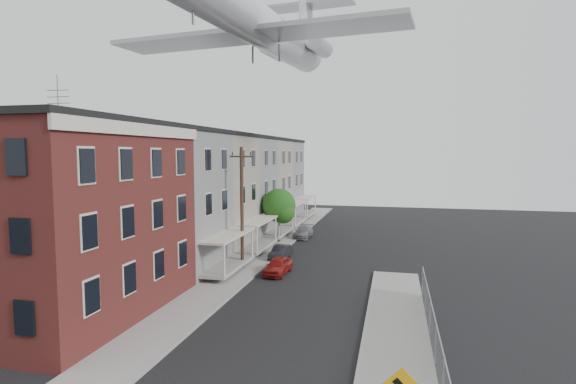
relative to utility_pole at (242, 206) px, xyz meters
name	(u,v)px	position (x,y,z in m)	size (l,w,h in m)	color
sidewalk_left	(266,251)	(0.10, 6.00, -4.61)	(3.00, 62.00, 0.12)	gray
sidewalk_right	(396,352)	(11.10, -12.00, -4.61)	(3.00, 26.00, 0.12)	gray
curb_left	(282,251)	(1.55, 6.00, -4.60)	(0.15, 62.00, 0.14)	gray
curb_right	(362,349)	(9.65, -12.00, -4.60)	(0.15, 26.00, 0.14)	gray
corner_building	(58,217)	(-6.40, -11.00, 0.49)	(10.31, 12.30, 12.15)	#3B1413
row_house_a	(153,200)	(-6.36, -1.50, 0.45)	(11.98, 7.00, 10.30)	slate
row_house_b	(194,192)	(-6.36, 5.50, 0.45)	(11.98, 7.00, 10.30)	slate
row_house_c	(224,186)	(-6.36, 12.50, 0.45)	(11.98, 7.00, 10.30)	slate
row_house_d	(246,182)	(-6.36, 19.50, 0.45)	(11.98, 7.00, 10.30)	slate
row_house_e	(263,179)	(-6.36, 26.50, 0.45)	(11.98, 7.00, 10.30)	slate
chainlink_fence	(436,344)	(12.60, -13.00, -3.68)	(0.06, 18.06, 1.90)	gray
utility_pole	(242,206)	(0.00, 0.00, 0.00)	(1.80, 0.26, 9.00)	black
street_tree	(280,207)	(0.33, 9.92, -1.22)	(3.22, 3.20, 5.20)	black
car_near	(278,266)	(2.97, -0.88, -4.08)	(1.41, 3.50, 1.19)	maroon
car_mid	(281,252)	(2.00, 3.62, -4.13)	(1.15, 3.31, 1.09)	black
car_far	(304,232)	(2.00, 12.98, -4.11)	(1.59, 3.92, 1.14)	slate
airplane	(264,29)	(0.35, 4.73, 13.92)	(24.08, 27.50, 7.92)	silver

